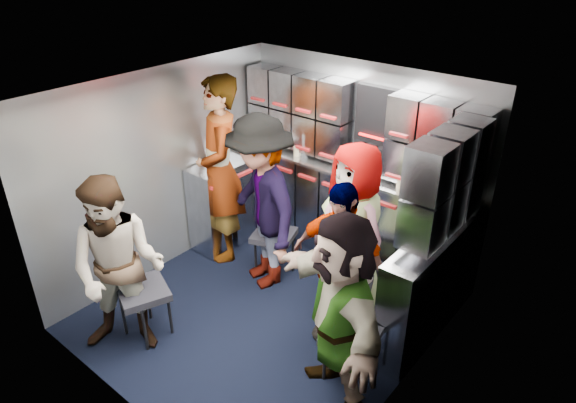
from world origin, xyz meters
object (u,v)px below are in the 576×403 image
Objects in this scene: jump_seat_near_left at (143,294)px; jump_seat_mid_right at (349,288)px; jump_seat_center at (361,265)px; attendant_arc_b at (261,204)px; attendant_arc_d at (339,265)px; attendant_arc_a at (119,269)px; jump_seat_near_right at (351,339)px; jump_seat_mid_left at (274,237)px; attendant_standing at (220,171)px; attendant_arc_c at (353,230)px; attendant_arc_e at (340,313)px.

jump_seat_mid_right is at bearing 43.43° from jump_seat_near_left.
attendant_arc_b reaches higher than jump_seat_center.
jump_seat_center is 0.26× the size of attendant_arc_d.
attendant_arc_a reaches higher than jump_seat_mid_right.
jump_seat_near_right is 0.31× the size of attendant_arc_d.
jump_seat_mid_left is 0.89m from attendant_standing.
attendant_arc_c is at bearing 105.49° from attendant_arc_d.
attendant_arc_b reaches higher than attendant_arc_e.
jump_seat_mid_right is 1.83m from attendant_standing.
attendant_standing is (-0.42, 1.37, 0.56)m from jump_seat_near_left.
attendant_arc_c reaches higher than jump_seat_center.
attendant_arc_d is at bearing -50.37° from attendant_arc_c.
jump_seat_near_left is 0.34× the size of attendant_arc_a.
attendant_standing reaches higher than jump_seat_near_right.
attendant_standing reaches higher than attendant_arc_c.
attendant_arc_c reaches higher than attendant_arc_a.
attendant_standing is 1.25× the size of attendant_arc_a.
attendant_arc_e is (1.68, 0.51, 0.36)m from jump_seat_near_left.
jump_seat_center is 0.75m from attendant_arc_d.
jump_seat_mid_left is at bearing -155.53° from attendant_arc_c.
jump_seat_mid_right is at bearing -71.55° from jump_seat_center.
attendant_arc_b is at bearing 158.53° from jump_seat_near_right.
jump_seat_near_right is at bearing 2.78° from attendant_arc_b.
jump_seat_mid_left is (0.25, 1.44, -0.02)m from jump_seat_near_left.
jump_seat_mid_left is 1.07× the size of jump_seat_near_right.
attendant_arc_b reaches higher than attendant_arc_a.
jump_seat_mid_right is 0.30× the size of attendant_arc_c.
attendant_arc_b reaches higher than jump_seat_near_right.
attendant_arc_b is (-0.91, -0.41, 0.54)m from jump_seat_center.
jump_seat_center is 0.24× the size of attendant_arc_c.
jump_seat_near_left is 1.70m from attendant_arc_d.
jump_seat_mid_left is 1.28× the size of jump_seat_center.
jump_seat_near_left is 1.36m from attendant_arc_b.
attendant_arc_d reaches higher than jump_seat_mid_right.
jump_seat_near_left is 1.79m from jump_seat_mid_right.
jump_seat_mid_left is 0.31× the size of attendant_arc_c.
attendant_arc_e is (1.43, -0.74, -0.09)m from attendant_arc_b.
jump_seat_mid_left is at bearing 44.10° from attendant_standing.
attendant_standing is 1.59m from attendant_arc_c.
jump_seat_center is 1.73m from attendant_standing.
jump_seat_near_right is 1.93m from attendant_arc_a.
attendant_standing reaches higher than jump_seat_near_left.
jump_seat_mid_right is at bearing 124.88° from jump_seat_near_right.
attendant_arc_d is (1.30, 1.05, 0.32)m from jump_seat_near_left.
jump_seat_near_left reaches higher than jump_seat_mid_right.
jump_seat_center is 0.25× the size of attendant_arc_a.
jump_seat_center is 1.34m from attendant_arc_e.
attendant_arc_b is 1.17× the size of attendant_arc_d.
jump_seat_near_right reaches higher than jump_seat_center.
attendant_arc_c is (-0.52, 0.79, 0.41)m from jump_seat_near_right.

